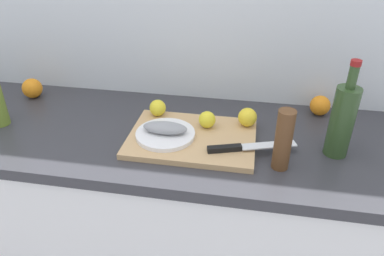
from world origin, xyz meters
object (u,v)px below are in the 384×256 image
white_plate (165,134)px  lemon_0 (207,120)px  orange_0 (32,88)px  wine_bottle (342,120)px  fish_fillet (165,128)px  pepper_mill (283,140)px  chef_knife (241,147)px  cutting_board (192,138)px

white_plate → lemon_0: (0.13, 0.09, 0.02)m
white_plate → orange_0: 0.67m
orange_0 → wine_bottle: bearing=-10.1°
fish_fillet → pepper_mill: (0.38, -0.08, 0.04)m
fish_fillet → lemon_0: 0.16m
orange_0 → pepper_mill: bearing=-17.5°
wine_bottle → white_plate: bearing=-177.3°
orange_0 → chef_knife: bearing=-17.2°
lemon_0 → cutting_board: bearing=-122.3°
wine_bottle → orange_0: bearing=169.9°
cutting_board → wine_bottle: 0.48m
chef_knife → pepper_mill: bearing=-37.3°
lemon_0 → orange_0: size_ratio=0.73×
cutting_board → fish_fillet: 0.10m
cutting_board → fish_fillet: fish_fillet is taller
chef_knife → lemon_0: 0.18m
chef_knife → wine_bottle: wine_bottle is taller
pepper_mill → lemon_0: bearing=146.3°
fish_fillet → orange_0: size_ratio=1.85×
lemon_0 → pepper_mill: pepper_mill is taller
white_plate → pepper_mill: size_ratio=1.03×
white_plate → orange_0: size_ratio=2.47×
cutting_board → pepper_mill: pepper_mill is taller
wine_bottle → lemon_0: bearing=172.1°
fish_fillet → lemon_0: size_ratio=2.54×
fish_fillet → lemon_0: lemon_0 is taller
chef_knife → orange_0: bearing=145.1°
cutting_board → orange_0: 0.75m
orange_0 → cutting_board: bearing=-16.9°
lemon_0 → pepper_mill: 0.30m
white_plate → lemon_0: lemon_0 is taller
white_plate → fish_fillet: 0.03m
lemon_0 → pepper_mill: bearing=-33.7°
cutting_board → orange_0: size_ratio=5.25×
cutting_board → wine_bottle: (0.47, 0.01, 0.11)m
fish_fillet → pepper_mill: pepper_mill is taller
lemon_0 → pepper_mill: size_ratio=0.30×
wine_bottle → pepper_mill: bearing=-149.1°
white_plate → chef_knife: 0.26m
cutting_board → lemon_0: 0.09m
wine_bottle → orange_0: 1.21m
wine_bottle → fish_fillet: bearing=-177.3°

